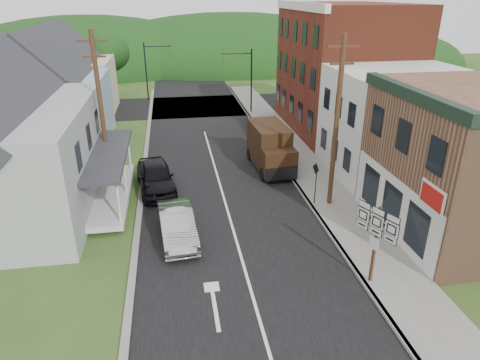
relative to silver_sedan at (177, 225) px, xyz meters
name	(u,v)px	position (x,y,z in m)	size (l,w,h in m)	color
ground	(239,248)	(2.71, -1.31, -0.73)	(120.00, 120.00, 0.00)	#2D4719
road	(215,167)	(2.71, 8.69, -0.73)	(9.00, 90.00, 0.02)	black
cross_road	(197,106)	(2.71, 25.69, -0.73)	(60.00, 9.00, 0.02)	black
sidewalk_right	(309,172)	(8.61, 6.69, -0.66)	(2.80, 55.00, 0.15)	slate
curb_right	(289,174)	(7.26, 6.69, -0.66)	(0.20, 55.00, 0.15)	slate
curb_left	(143,183)	(-1.94, 6.69, -0.67)	(0.30, 55.00, 0.12)	slate
storefront_tan	(479,163)	(14.01, -1.31, 2.77)	(8.00, 8.00, 7.00)	brown
storefront_white	(398,123)	(14.01, 6.19, 2.52)	(8.00, 7.00, 6.50)	silver
storefront_red	(343,70)	(14.01, 15.69, 4.27)	(8.00, 12.00, 10.00)	maroon
house_blue	(56,96)	(-8.29, 15.69, 2.96)	(7.14, 8.16, 7.28)	#7E99AC
house_cream	(73,75)	(-8.79, 24.69, 2.96)	(7.14, 8.16, 7.28)	beige
utility_pole_right	(336,123)	(8.31, 2.19, 3.93)	(1.60, 0.26, 9.00)	#472D19
utility_pole_left	(101,111)	(-3.79, 6.69, 3.93)	(1.60, 0.26, 9.00)	#472D19
traffic_signal_right	(244,74)	(7.01, 22.19, 3.03)	(2.87, 0.20, 6.00)	black
traffic_signal_left	(152,65)	(-1.59, 29.19, 3.03)	(2.87, 0.20, 6.00)	black
tree_left_d	(107,53)	(-6.29, 30.69, 4.15)	(4.80, 4.80, 6.94)	#382616
forested_ridge	(185,64)	(2.71, 53.69, -0.73)	(90.00, 30.00, 16.00)	black
silver_sedan	(177,225)	(0.00, 0.00, 0.00)	(1.55, 4.44, 1.46)	#A9A8AD
dark_sedan	(155,177)	(-1.09, 5.74, 0.11)	(1.99, 4.94, 1.68)	black
delivery_van	(270,148)	(6.30, 7.95, 0.72)	(2.35, 5.23, 2.87)	black
route_sign_cluster	(376,234)	(7.47, -4.70, 1.57)	(0.85, 1.76, 3.33)	#472D19
warning_sign	(316,178)	(7.49, 2.31, 0.92)	(0.16, 0.64, 2.35)	black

